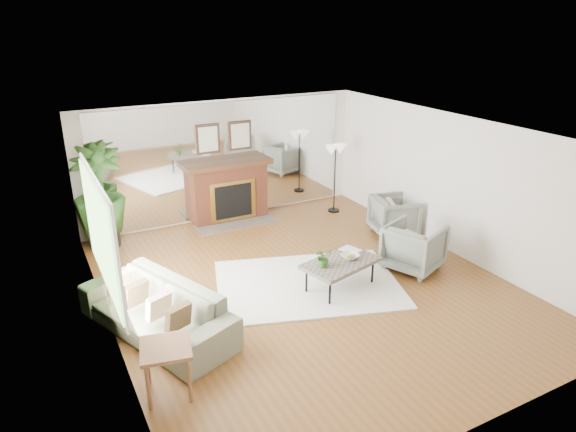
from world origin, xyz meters
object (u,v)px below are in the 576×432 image
armchair_back (394,215)px  fireplace (229,190)px  side_table (166,354)px  potted_ficus (99,194)px  coffee_table (341,264)px  floor_lamp (336,155)px  armchair_front (414,247)px  sofa (156,310)px

armchair_back → fireplace: bearing=64.7°
fireplace → side_table: 5.41m
potted_ficus → fireplace: bearing=3.5°
side_table → armchair_back: bearing=25.4°
coffee_table → floor_lamp: floor_lamp is taller
armchair_back → floor_lamp: bearing=28.4°
coffee_table → potted_ficus: 4.61m
coffee_table → armchair_front: armchair_front is taller
fireplace → coffee_table: 3.62m
armchair_back → side_table: bearing=130.6°
sofa → side_table: size_ratio=3.63×
sofa → armchair_back: 5.19m
sofa → floor_lamp: (4.67, 2.83, 0.93)m
floor_lamp → armchair_back: bearing=-76.7°
sofa → side_table: sofa is taller
fireplace → armchair_back: 3.43m
coffee_table → floor_lamp: (1.80, 2.98, 0.84)m
side_table → potted_ficus: potted_ficus is taller
fireplace → armchair_back: bearing=-40.4°
side_table → fireplace: bearing=60.6°
floor_lamp → coffee_table: bearing=-121.0°
sofa → fireplace: bearing=122.6°
coffee_table → floor_lamp: size_ratio=0.89×
fireplace → sofa: 4.23m
armchair_back → floor_lamp: 1.88m
armchair_front → side_table: bearing=81.8°
sofa → armchair_front: armchair_front is taller
sofa → floor_lamp: size_ratio=1.60×
coffee_table → armchair_front: 1.49m
fireplace → side_table: size_ratio=3.09×
armchair_back → potted_ficus: bearing=83.6°
armchair_back → armchair_front: (-0.68, -1.36, 0.02)m
sofa → floor_lamp: bearing=99.3°
sofa → armchair_back: (5.05, 1.22, 0.03)m
fireplace → coffee_table: bearing=-83.3°
coffee_table → potted_ficus: size_ratio=0.69×
side_table → floor_lamp: floor_lamp is taller
armchair_back → potted_ficus: size_ratio=0.43×
potted_ficus → floor_lamp: size_ratio=1.29×
armchair_front → side_table: 4.70m
armchair_back → floor_lamp: (-0.38, 1.61, 0.90)m
sofa → armchair_back: bearing=81.7°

